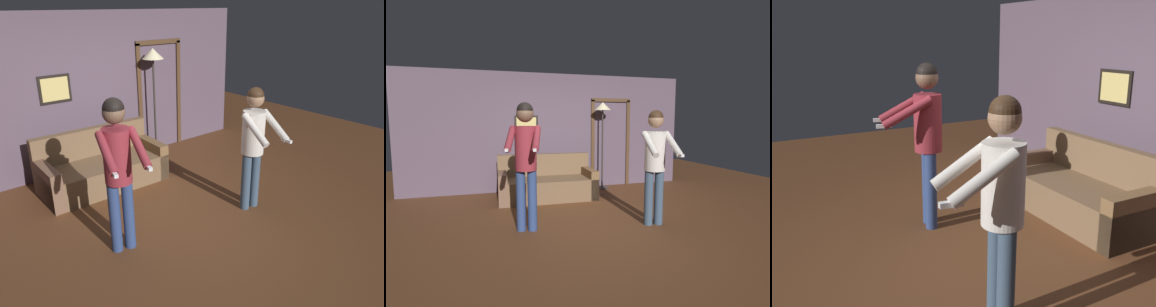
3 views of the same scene
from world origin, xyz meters
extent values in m
plane|color=brown|center=(0.00, 0.00, 0.00)|extent=(12.00, 12.00, 0.00)
cube|color=#584756|center=(0.00, 2.28, 1.30)|extent=(6.40, 0.06, 2.60)
cube|color=black|center=(-0.56, 2.23, 1.45)|extent=(0.51, 0.02, 0.44)
cube|color=#D3BA6A|center=(-0.56, 2.22, 1.45)|extent=(0.43, 0.01, 0.36)
cube|color=#4C331E|center=(0.98, 2.23, 1.02)|extent=(0.08, 0.04, 2.04)
cube|color=#4C331E|center=(1.88, 2.23, 1.02)|extent=(0.08, 0.04, 2.04)
cube|color=#4C331E|center=(1.43, 2.23, 2.04)|extent=(0.98, 0.04, 0.08)
cube|color=brown|center=(-0.27, 1.41, 0.21)|extent=(1.92, 0.89, 0.42)
cube|color=brown|center=(-0.26, 1.77, 0.65)|extent=(1.90, 0.18, 0.45)
cube|color=brown|center=(-1.14, 1.43, 0.29)|extent=(0.18, 0.85, 0.58)
cube|color=brown|center=(0.60, 1.39, 0.29)|extent=(0.18, 0.85, 0.58)
cylinder|color=#332D28|center=(1.13, 1.98, 0.01)|extent=(0.28, 0.28, 0.02)
cylinder|color=#332D28|center=(1.13, 1.98, 0.91)|extent=(0.04, 0.04, 1.77)
cone|color=#F9EAB7|center=(1.13, 1.98, 1.88)|extent=(0.38, 0.38, 0.18)
cylinder|color=navy|center=(-0.95, -0.19, 0.44)|extent=(0.13, 0.13, 0.87)
cylinder|color=navy|center=(-0.80, -0.22, 0.44)|extent=(0.13, 0.13, 0.87)
cylinder|color=maroon|center=(-0.87, -0.21, 1.18)|extent=(0.30, 0.30, 0.62)
sphere|color=brown|center=(-0.87, -0.21, 1.66)|extent=(0.24, 0.24, 0.24)
sphere|color=black|center=(-0.87, -0.21, 1.70)|extent=(0.23, 0.23, 0.23)
cylinder|color=maroon|center=(-1.09, -0.40, 1.33)|extent=(0.21, 0.53, 0.33)
cube|color=white|center=(-1.15, -0.64, 1.21)|extent=(0.07, 0.16, 0.04)
cylinder|color=maroon|center=(-0.76, -0.48, 1.33)|extent=(0.21, 0.53, 0.33)
cube|color=white|center=(-0.82, -0.72, 1.21)|extent=(0.07, 0.16, 0.04)
cylinder|color=#3A4F65|center=(0.91, -0.49, 0.41)|extent=(0.13, 0.13, 0.82)
cylinder|color=#3A4F65|center=(1.07, -0.51, 0.41)|extent=(0.13, 0.13, 0.82)
cylinder|color=silver|center=(0.99, -0.50, 1.11)|extent=(0.30, 0.30, 0.58)
sphere|color=#9E7556|center=(0.99, -0.50, 1.57)|extent=(0.23, 0.23, 0.23)
sphere|color=#382314|center=(0.99, -0.50, 1.61)|extent=(0.22, 0.22, 0.22)
cylinder|color=silver|center=(0.79, -0.70, 1.24)|extent=(0.15, 0.49, 0.35)
cylinder|color=silver|center=(1.13, -0.74, 1.24)|extent=(0.15, 0.49, 0.35)
cube|color=white|center=(1.10, -0.96, 1.10)|extent=(0.06, 0.15, 0.04)
camera|label=1|loc=(-2.65, -3.55, 2.70)|focal=35.00mm
camera|label=2|loc=(-1.37, -4.38, 1.57)|focal=28.00mm
camera|label=3|loc=(3.23, -2.06, 2.08)|focal=40.00mm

